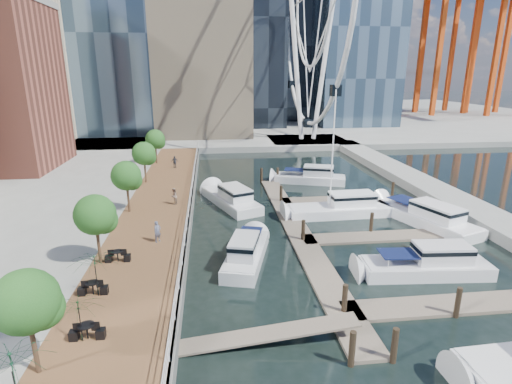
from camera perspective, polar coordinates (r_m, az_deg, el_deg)
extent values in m
plane|color=black|center=(24.60, 4.01, -14.85)|extent=(520.00, 520.00, 0.00)
cube|color=brown|center=(37.99, -13.72, -2.80)|extent=(6.00, 60.00, 1.00)
cube|color=#595954|center=(37.72, -9.20, -2.67)|extent=(0.25, 60.00, 1.00)
cube|color=gray|center=(123.28, -4.77, 10.85)|extent=(200.00, 114.00, 1.00)
cube|color=gray|center=(48.77, 23.22, 0.61)|extent=(4.00, 60.00, 1.00)
cube|color=gray|center=(75.81, 7.32, 7.15)|extent=(14.00, 12.00, 1.00)
cube|color=#6D6051|center=(33.88, 5.94, -5.53)|extent=(2.00, 32.00, 0.20)
cube|color=#6D6051|center=(26.05, 25.43, -14.41)|extent=(12.00, 2.00, 0.20)
cube|color=#6D6051|center=(33.91, 16.69, -6.16)|extent=(12.00, 2.00, 0.20)
cube|color=#6D6051|center=(42.68, 11.53, -1.06)|extent=(12.00, 2.00, 0.20)
cube|color=#BCAD8E|center=(77.51, -32.30, 15.80)|extent=(14.00, 16.00, 28.00)
cylinder|color=white|center=(74.25, 5.76, 17.46)|extent=(0.80, 0.80, 26.00)
cylinder|color=white|center=(75.45, 9.65, 17.31)|extent=(0.80, 0.80, 26.00)
cylinder|color=#3F2B1C|center=(19.49, -29.09, -18.80)|extent=(0.20, 0.20, 2.40)
sphere|color=#265B1E|center=(18.43, -30.03, -13.40)|extent=(2.60, 2.60, 2.60)
cylinder|color=#3F2B1C|center=(27.78, -21.54, -7.11)|extent=(0.20, 0.20, 2.40)
sphere|color=#265B1E|center=(27.05, -22.01, -3.02)|extent=(2.60, 2.60, 2.60)
cylinder|color=#3F2B1C|center=(36.93, -17.78, -0.92)|extent=(0.20, 0.20, 2.40)
sphere|color=#265B1E|center=(36.38, -18.07, 2.24)|extent=(2.60, 2.60, 2.60)
cylinder|color=#3F2B1C|center=(46.43, -15.54, 2.78)|extent=(0.20, 0.20, 2.40)
sphere|color=#265B1E|center=(45.99, -15.74, 5.32)|extent=(2.60, 2.60, 2.60)
cylinder|color=#3F2B1C|center=(56.10, -14.06, 5.22)|extent=(0.20, 0.20, 2.40)
sphere|color=#265B1E|center=(55.74, -14.21, 7.33)|extent=(2.60, 2.60, 2.60)
imported|color=#545970|center=(29.96, -13.91, -5.51)|extent=(0.68, 0.68, 1.58)
imported|color=gray|center=(38.02, -11.65, -0.60)|extent=(0.81, 0.92, 1.58)
imported|color=#30323D|center=(52.92, -11.52, 4.24)|extent=(0.93, 0.43, 1.55)
imported|color=#0F3821|center=(17.83, -31.26, -22.26)|extent=(3.09, 3.14, 2.65)
imported|color=#0E3616|center=(20.58, -23.83, -16.50)|extent=(3.02, 3.04, 2.14)
imported|color=#0F381D|center=(23.87, -21.88, -10.99)|extent=(3.12, 3.16, 2.50)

